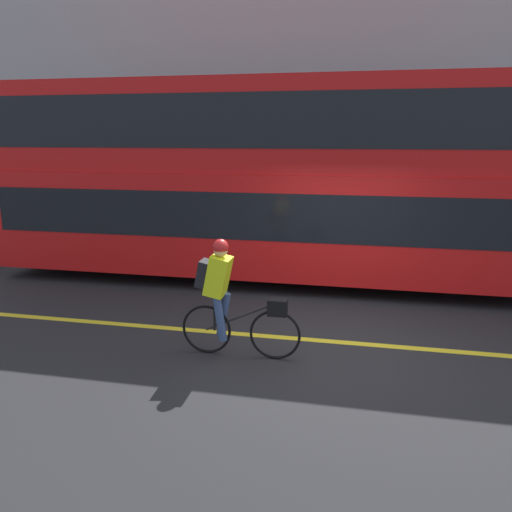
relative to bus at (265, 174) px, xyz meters
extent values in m
plane|color=#232326|center=(1.61, -3.12, -2.20)|extent=(80.00, 80.00, 0.00)
cube|color=yellow|center=(1.61, -3.13, -2.20)|extent=(50.00, 0.14, 0.01)
cube|color=gray|center=(1.61, 2.72, -2.15)|extent=(60.00, 2.20, 0.10)
cube|color=#9E9EA3|center=(1.61, 3.97, 1.37)|extent=(60.00, 0.30, 7.16)
cylinder|color=black|center=(3.40, 0.00, -1.74)|extent=(0.93, 0.30, 0.93)
cylinder|color=black|center=(-3.40, 0.00, -1.74)|extent=(0.93, 0.30, 0.93)
cube|color=red|center=(0.00, 0.00, -0.93)|extent=(10.95, 2.50, 2.00)
cube|color=black|center=(0.00, 0.00, -0.69)|extent=(10.52, 2.52, 0.88)
cube|color=red|center=(0.00, 0.00, 0.93)|extent=(10.95, 2.40, 1.73)
cube|color=black|center=(0.00, 0.00, 1.02)|extent=(10.52, 2.42, 0.97)
torus|color=black|center=(0.90, -3.88, -1.85)|extent=(0.70, 0.04, 0.70)
torus|color=black|center=(-0.07, -3.88, -1.85)|extent=(0.70, 0.04, 0.70)
cylinder|color=black|center=(0.42, -3.88, -1.63)|extent=(0.98, 0.03, 0.48)
cylinder|color=black|center=(0.05, -3.88, -1.60)|extent=(0.03, 0.03, 0.52)
cube|color=black|center=(0.93, -3.88, -1.46)|extent=(0.26, 0.16, 0.22)
cube|color=#D8EA19|center=(0.12, -3.88, -1.07)|extent=(0.37, 0.32, 0.58)
cube|color=black|center=(-0.08, -3.88, -1.05)|extent=(0.21, 0.26, 0.38)
cylinder|color=#384C7A|center=(0.16, -3.79, -1.65)|extent=(0.22, 0.11, 0.63)
cylinder|color=#384C7A|center=(0.16, -3.97, -1.65)|extent=(0.20, 0.11, 0.63)
sphere|color=tan|center=(0.16, -3.88, -0.71)|extent=(0.19, 0.19, 0.19)
sphere|color=red|center=(0.16, -3.88, -0.67)|extent=(0.21, 0.21, 0.21)
cylinder|color=#515156|center=(1.92, 2.61, -1.62)|extent=(0.58, 0.58, 0.96)
camera|label=1|loc=(1.94, -10.08, 0.77)|focal=35.00mm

